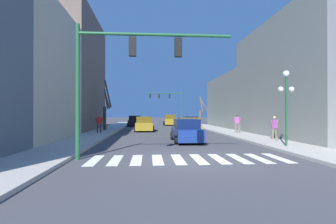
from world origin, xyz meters
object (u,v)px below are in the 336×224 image
object	(u,v)px
traffic_signal_far	(169,100)
car_parked_left_mid	(186,131)
pedestrian_on_right_sidewalk	(237,121)
car_parked_right_far	(188,127)
street_tree_left_far	(201,112)
traffic_signal_near	(125,61)
pedestrian_crossing_street	(99,122)
car_parked_right_near	(170,120)
street_tree_right_far	(106,109)
pedestrian_on_left_sidewalk	(274,126)
street_lamp_right_corner	(286,93)
car_parked_left_near	(144,124)
car_parked_left_far	(135,121)
car_at_intersection	(190,123)

from	to	relation	value
traffic_signal_far	car_parked_left_mid	xyz separation A→B (m)	(-1.31, -32.89, -3.94)
traffic_signal_far	pedestrian_on_right_sidewalk	bearing A→B (deg)	-80.54
car_parked_right_far	street_tree_left_far	xyz separation A→B (m)	(5.12, 18.98, 1.54)
traffic_signal_near	traffic_signal_far	xyz separation A→B (m)	(5.03, 39.59, 0.40)
car_parked_right_far	pedestrian_crossing_street	distance (m)	8.45
car_parked_right_near	street_tree_right_far	world-z (taller)	street_tree_right_far
car_parked_left_mid	pedestrian_on_left_sidewalk	size ratio (longest dim) A/B	2.89
street_tree_right_far	street_tree_left_far	world-z (taller)	street_tree_right_far
street_lamp_right_corner	car_parked_right_far	bearing A→B (deg)	113.04
pedestrian_on_right_sidewalk	pedestrian_on_left_sidewalk	world-z (taller)	pedestrian_on_right_sidewalk
pedestrian_crossing_street	pedestrian_on_left_sidewalk	world-z (taller)	pedestrian_crossing_street
street_tree_right_far	street_tree_left_far	size ratio (longest dim) A/B	1.20
car_parked_left_near	pedestrian_on_right_sidewalk	bearing A→B (deg)	60.60
traffic_signal_far	pedestrian_on_left_sidewalk	world-z (taller)	traffic_signal_far
car_parked_left_mid	pedestrian_on_right_sidewalk	world-z (taller)	pedestrian_on_right_sidewalk
traffic_signal_near	traffic_signal_far	size ratio (longest dim) A/B	0.98
car_parked_left_far	street_tree_left_far	size ratio (longest dim) A/B	0.96
traffic_signal_far	car_parked_left_near	distance (m)	22.59
traffic_signal_far	street_tree_left_far	distance (m)	9.71
traffic_signal_near	pedestrian_on_right_sidewalk	size ratio (longest dim) A/B	3.77
street_lamp_right_corner	car_parked_right_near	size ratio (longest dim) A/B	0.97
traffic_signal_far	pedestrian_on_left_sidewalk	bearing A→B (deg)	-81.41
traffic_signal_far	car_parked_left_near	world-z (taller)	traffic_signal_far
traffic_signal_near	car_parked_left_far	size ratio (longest dim) A/B	1.54
car_parked_right_far	car_at_intersection	xyz separation A→B (m)	(1.98, 10.88, -0.02)
pedestrian_on_right_sidewalk	pedestrian_on_left_sidewalk	distance (m)	6.33
pedestrian_on_left_sidewalk	car_parked_right_far	bearing A→B (deg)	-67.27
street_tree_left_far	street_tree_right_far	bearing A→B (deg)	-134.99
street_lamp_right_corner	car_parked_left_near	xyz separation A→B (m)	(-8.27, 15.05, -2.42)
traffic_signal_near	car_parked_right_near	bearing A→B (deg)	81.77
car_parked_right_near	car_parked_left_near	world-z (taller)	car_parked_right_near
pedestrian_crossing_street	car_parked_left_far	bearing A→B (deg)	-121.43
pedestrian_crossing_street	car_parked_right_near	bearing A→B (deg)	-136.62
car_at_intersection	street_tree_left_far	size ratio (longest dim) A/B	0.92
traffic_signal_near	car_parked_left_mid	distance (m)	8.44
car_parked_left_far	street_tree_right_far	xyz separation A→B (m)	(-2.62, -11.80, 1.67)
traffic_signal_near	street_tree_left_far	size ratio (longest dim) A/B	1.47
car_parked_left_mid	street_tree_right_far	world-z (taller)	street_tree_right_far
street_tree_left_far	car_at_intersection	bearing A→B (deg)	-111.23
traffic_signal_near	pedestrian_on_right_sidewalk	xyz separation A→B (m)	(9.49, 12.78, -3.07)
car_parked_right_far	pedestrian_on_right_sidewalk	distance (m)	4.82
car_parked_left_near	car_parked_right_far	xyz separation A→B (m)	(4.10, -5.27, -0.01)
car_parked_left_far	car_parked_right_far	bearing A→B (deg)	-161.53
car_parked_left_far	pedestrian_crossing_street	size ratio (longest dim) A/B	2.55
car_parked_left_near	car_at_intersection	world-z (taller)	car_parked_left_near
car_parked_left_mid	car_parked_left_far	size ratio (longest dim) A/B	1.07
car_at_intersection	car_parked_left_far	world-z (taller)	car_parked_left_far
car_parked_left_mid	pedestrian_on_left_sidewalk	bearing A→B (deg)	-92.10
traffic_signal_near	pedestrian_crossing_street	world-z (taller)	traffic_signal_near
car_parked_right_near	pedestrian_on_left_sidewalk	world-z (taller)	car_parked_right_near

